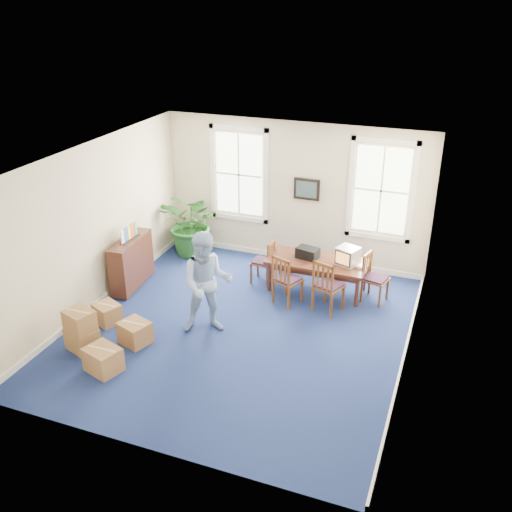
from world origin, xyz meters
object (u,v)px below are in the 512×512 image
(cardboard_boxes, at_px, (94,328))
(conference_table, at_px, (317,275))
(man, at_px, (207,283))
(credenza, at_px, (132,264))
(potted_plant, at_px, (193,224))
(crt_tv, at_px, (348,256))
(chair_near_left, at_px, (288,279))

(cardboard_boxes, bearing_deg, conference_table, 48.16)
(man, relative_size, cardboard_boxes, 1.38)
(credenza, relative_size, potted_plant, 0.84)
(credenza, bearing_deg, cardboard_boxes, -79.04)
(crt_tv, height_order, credenza, crt_tv)
(conference_table, height_order, man, man)
(crt_tv, bearing_deg, man, -112.70)
(crt_tv, distance_m, cardboard_boxes, 5.05)
(credenza, height_order, potted_plant, potted_plant)
(chair_near_left, xyz_separation_m, potted_plant, (-2.76, 1.39, 0.26))
(conference_table, bearing_deg, credenza, -161.82)
(credenza, relative_size, cardboard_boxes, 0.94)
(conference_table, bearing_deg, man, -123.31)
(man, distance_m, cardboard_boxes, 2.09)
(crt_tv, xyz_separation_m, credenza, (-4.28, -1.21, -0.36))
(potted_plant, distance_m, cardboard_boxes, 4.13)
(chair_near_left, bearing_deg, crt_tv, -121.75)
(crt_tv, distance_m, man, 3.02)
(chair_near_left, xyz_separation_m, credenza, (-3.27, -0.48, -0.01))
(cardboard_boxes, bearing_deg, chair_near_left, 45.86)
(chair_near_left, bearing_deg, man, 77.03)
(potted_plant, relative_size, cardboard_boxes, 1.12)
(man, distance_m, credenza, 2.48)
(conference_table, relative_size, chair_near_left, 1.93)
(potted_plant, height_order, cardboard_boxes, potted_plant)
(chair_near_left, relative_size, cardboard_boxes, 0.75)
(cardboard_boxes, bearing_deg, credenza, 105.81)
(conference_table, bearing_deg, cardboard_boxes, -131.26)
(credenza, distance_m, potted_plant, 1.95)
(man, bearing_deg, crt_tv, 21.05)
(man, bearing_deg, chair_near_left, 28.73)
(crt_tv, xyz_separation_m, cardboard_boxes, (-3.65, -3.45, -0.47))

